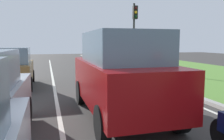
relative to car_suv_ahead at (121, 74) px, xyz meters
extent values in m
plane|color=#383533|center=(-0.93, 5.59, -1.17)|extent=(60.00, 60.00, 0.00)
cube|color=silver|center=(-1.63, 5.59, -1.16)|extent=(0.12, 32.00, 0.01)
cube|color=silver|center=(2.67, 5.59, -1.16)|extent=(0.12, 32.00, 0.01)
cube|color=#548433|center=(7.57, 5.59, -1.14)|extent=(9.00, 48.00, 0.06)
cube|color=#9E9B93|center=(3.17, 5.59, -1.11)|extent=(0.24, 48.00, 0.12)
cube|color=maroon|center=(0.00, 0.04, -0.24)|extent=(1.90, 4.50, 1.10)
cube|color=slate|center=(0.00, -0.11, 0.71)|extent=(1.70, 2.70, 0.80)
cylinder|color=black|center=(-0.88, 1.57, -0.79)|extent=(0.22, 0.76, 0.76)
cylinder|color=black|center=(0.87, 1.57, -0.79)|extent=(0.22, 0.76, 0.76)
cylinder|color=black|center=(-0.87, -1.49, -0.79)|extent=(0.22, 0.76, 0.76)
cylinder|color=black|center=(0.88, -1.49, -0.79)|extent=(0.22, 0.76, 0.76)
cylinder|color=black|center=(-2.44, 0.16, -0.85)|extent=(0.24, 0.65, 0.64)
cube|color=brown|center=(-3.40, 5.23, -0.47)|extent=(1.71, 3.73, 0.80)
cube|color=slate|center=(-3.39, 4.98, 0.27)|extent=(1.51, 1.93, 0.68)
cylinder|color=black|center=(-4.18, 6.47, -0.87)|extent=(0.23, 0.60, 0.60)
cylinder|color=black|center=(-2.67, 6.50, -0.87)|extent=(0.23, 0.60, 0.60)
cylinder|color=black|center=(-2.62, 3.99, -0.87)|extent=(0.23, 0.60, 0.60)
cylinder|color=black|center=(1.20, -2.46, -0.87)|extent=(0.10, 0.60, 0.60)
cylinder|color=#2D2D2D|center=(4.03, 9.51, 1.18)|extent=(0.14, 0.14, 4.70)
cube|color=black|center=(4.03, 9.31, 2.88)|extent=(0.32, 0.24, 0.90)
sphere|color=#3F0F0F|center=(4.03, 9.18, 3.16)|extent=(0.20, 0.20, 0.20)
sphere|color=#F2AD19|center=(4.03, 9.18, 2.88)|extent=(0.20, 0.20, 0.20)
sphere|color=black|center=(4.03, 9.18, 2.60)|extent=(0.20, 0.20, 0.20)
camera|label=1|loc=(-1.90, -5.87, 0.83)|focal=37.10mm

